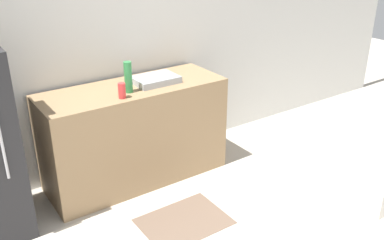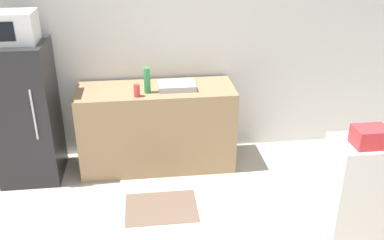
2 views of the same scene
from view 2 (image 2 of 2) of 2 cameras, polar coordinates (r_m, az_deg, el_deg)
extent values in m
cube|color=silver|center=(4.80, -4.83, 10.02)|extent=(8.00, 0.06, 2.60)
cube|color=#232326|center=(4.74, -21.32, 0.89)|extent=(0.60, 0.61, 1.48)
cylinder|color=#B7B7BC|center=(4.37, -20.34, 0.61)|extent=(0.02, 0.02, 0.52)
cube|color=white|center=(4.47, -23.12, 11.30)|extent=(0.48, 0.34, 0.30)
cube|color=#937551|center=(4.74, -4.65, -1.00)|extent=(1.67, 0.61, 0.93)
cube|color=#9EA3A8|center=(4.54, -2.07, 4.60)|extent=(0.39, 0.29, 0.06)
cylinder|color=#2D7F42|center=(4.41, -6.01, 5.27)|extent=(0.07, 0.07, 0.27)
cylinder|color=red|center=(4.34, -7.38, 3.91)|extent=(0.06, 0.06, 0.13)
cube|color=silver|center=(3.85, 22.76, -9.21)|extent=(0.74, 0.38, 1.01)
cube|color=red|center=(3.45, 22.65, -2.08)|extent=(0.25, 0.19, 0.15)
cube|color=brown|center=(4.27, -4.11, -11.55)|extent=(0.70, 0.53, 0.01)
camera|label=1|loc=(1.81, -59.88, 0.77)|focal=40.00mm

